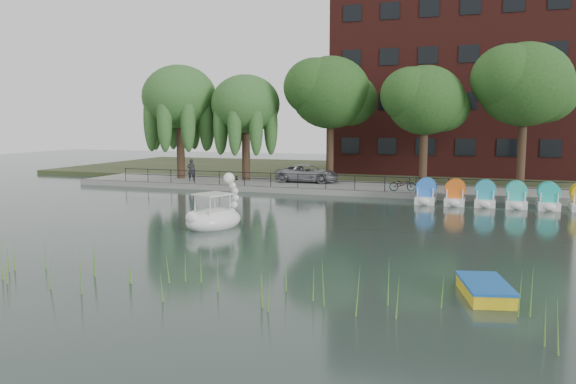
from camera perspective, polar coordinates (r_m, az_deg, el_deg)
The scene contains 18 objects.
ground_plane at distance 25.83m, azimuth -3.98°, elevation -3.86°, with size 120.00×120.00×0.00m, color #31423C.
promenade at distance 40.83m, azimuth 4.88°, elevation 0.47°, with size 40.00×6.00×0.40m, color gray.
kerb at distance 38.00m, azimuth 3.78°, elevation -0.01°, with size 40.00×0.25×0.40m, color gray.
land_strip at distance 54.44m, azimuth 8.54°, elevation 2.06°, with size 60.00×22.00×0.36m, color #47512D.
railing at distance 38.08m, azimuth 3.87°, elevation 1.43°, with size 32.00×0.05×1.00m.
apartment_building at distance 53.54m, azimuth 16.25°, elevation 11.62°, with size 20.00×10.07×18.00m.
willow_left at distance 46.01m, azimuth -10.98°, elevation 9.44°, with size 5.88×5.88×9.01m.
willow_mid at distance 43.96m, azimuth -4.33°, elevation 8.85°, with size 5.32×5.32×8.15m.
broadleaf_center at distance 42.79m, azimuth 4.33°, elevation 9.99°, with size 6.00×6.00×9.25m.
broadleaf_right at distance 41.02m, azimuth 13.75°, elevation 8.99°, with size 5.40×5.40×8.32m.
broadleaf_far at distance 41.95m, azimuth 22.93°, elevation 9.97°, with size 6.30×6.30×9.71m.
minivan at distance 42.25m, azimuth 2.00°, elevation 2.03°, with size 5.48×2.52×1.52m, color gray.
bicycle at distance 37.61m, azimuth 11.57°, elevation 0.86°, with size 1.72×0.60×1.00m, color gray.
pedestrian at distance 43.41m, azimuth -9.79°, elevation 2.37°, with size 0.71×0.48×1.98m, color black.
swan_boat at distance 26.57m, azimuth -7.46°, elevation -2.39°, with size 2.87×3.46×2.51m.
pedal_boat_row at distance 34.97m, azimuth 20.78°, elevation -0.41°, with size 9.65×1.70×1.40m.
yellow_rowboat at distance 17.02m, azimuth 19.39°, elevation -9.27°, with size 1.73×2.58×0.43m.
reed_bank at distance 16.53m, azimuth -10.64°, elevation -8.14°, with size 24.00×2.40×1.20m.
Camera 1 is at (10.00, -23.30, 4.92)m, focal length 35.00 mm.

